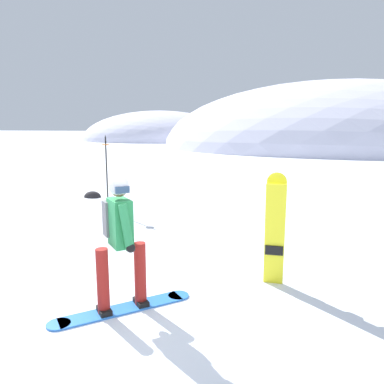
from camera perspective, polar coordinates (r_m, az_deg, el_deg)
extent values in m
plane|color=white|center=(4.57, -9.36, -20.09)|extent=(300.00, 300.00, 0.00)
ellipsoid|color=white|center=(44.28, 20.67, 6.51)|extent=(37.18, 33.46, 14.04)
ellipsoid|color=white|center=(60.04, -5.04, 7.90)|extent=(24.32, 21.89, 9.28)
cube|color=blue|center=(4.99, -10.52, -17.23)|extent=(1.34, 1.25, 0.02)
cylinder|color=blue|center=(5.25, -2.10, -15.61)|extent=(0.28, 0.28, 0.02)
cylinder|color=blue|center=(4.84, -19.81, -18.58)|extent=(0.28, 0.28, 0.02)
cube|color=black|center=(5.04, -7.84, -16.32)|extent=(0.27, 0.28, 0.06)
cube|color=black|center=(4.91, -13.32, -17.25)|extent=(0.27, 0.28, 0.06)
cylinder|color=maroon|center=(4.88, -7.95, -12.33)|extent=(0.15, 0.15, 0.82)
cylinder|color=maroon|center=(4.75, -13.51, -13.17)|extent=(0.15, 0.15, 0.82)
cube|color=#2D9351|center=(4.59, -10.97, -4.67)|extent=(0.40, 0.41, 0.58)
cylinder|color=#2D9351|center=(4.80, -11.81, -4.04)|extent=(0.20, 0.19, 0.57)
cylinder|color=#2D9351|center=(4.38, -10.06, -5.36)|extent=(0.20, 0.19, 0.57)
sphere|color=black|center=(4.90, -11.32, -6.77)|extent=(0.11, 0.11, 0.11)
sphere|color=black|center=(4.44, -9.38, -8.48)|extent=(0.11, 0.11, 0.11)
cube|color=slate|center=(4.77, -11.71, -3.88)|extent=(0.33, 0.32, 0.44)
cube|color=slate|center=(4.88, -12.02, -4.54)|extent=(0.19, 0.18, 0.20)
sphere|color=#9E7051|center=(4.50, -11.16, 0.57)|extent=(0.21, 0.21, 0.21)
sphere|color=silver|center=(4.50, -11.17, 0.95)|extent=(0.25, 0.25, 0.25)
cube|color=navy|center=(4.38, -10.64, 0.32)|extent=(0.15, 0.14, 0.08)
cube|color=yellow|center=(5.44, 12.56, -6.54)|extent=(0.28, 0.21, 1.51)
cylinder|color=yellow|center=(5.37, 12.89, 1.48)|extent=(0.28, 0.06, 0.28)
cube|color=black|center=(5.41, 12.66, -4.22)|extent=(0.25, 0.09, 0.15)
cube|color=black|center=(5.53, 12.48, -8.64)|extent=(0.25, 0.09, 0.15)
cylinder|color=black|center=(10.19, -12.93, 2.54)|extent=(0.04, 0.04, 1.98)
cylinder|color=orange|center=(10.12, -13.11, 7.10)|extent=(0.20, 0.20, 0.02)
cone|color=black|center=(10.11, -13.16, 8.34)|extent=(0.04, 0.04, 0.08)
ellipsoid|color=#282628|center=(12.53, -15.01, -0.76)|extent=(0.55, 0.47, 0.39)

